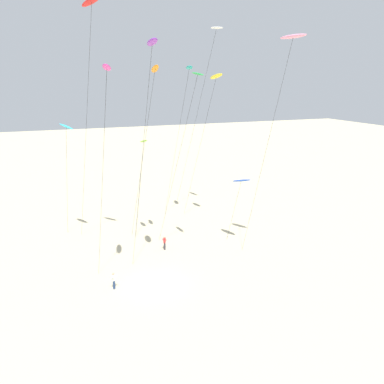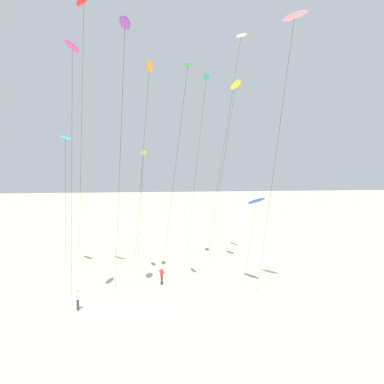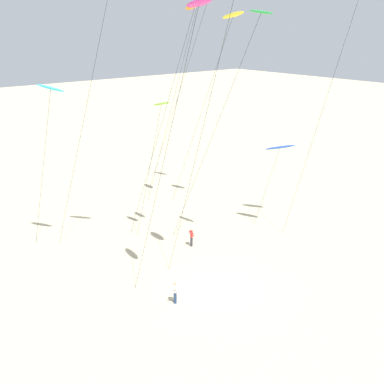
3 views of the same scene
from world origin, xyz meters
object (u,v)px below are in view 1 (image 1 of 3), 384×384
Objects in this scene: kite_red at (91,7)px; kite_blue at (241,181)px; kite_lime at (143,143)px; kite_white at (215,34)px; kite_teal at (189,70)px; kite_magenta at (107,71)px; kite_orange at (154,73)px; kite_flyer_middle at (165,242)px; kite_cyan at (66,128)px; kite_green at (196,80)px; kite_yellow at (216,78)px; kite_purple at (152,45)px; kite_pink at (292,40)px; kite_flyer_nearest at (114,280)px.

kite_red is 3.04× the size of kite_blue.
kite_white is (10.53, 4.48, 12.12)m from kite_lime.
kite_lime is at bearing 156.78° from kite_blue.
kite_magenta is at bearing -130.14° from kite_teal.
kite_orange is (0.46, -3.58, 7.36)m from kite_lime.
kite_orange is (5.56, -0.18, -5.52)m from kite_red.
kite_white reaches higher than kite_blue.
kite_cyan is at bearing 149.25° from kite_flyer_middle.
kite_orange is at bearing -82.67° from kite_lime.
kite_green is (-6.67, -2.92, 10.89)m from kite_blue.
kite_lime is (-6.66, -3.35, -7.85)m from kite_teal.
kite_lime is at bearing 97.33° from kite_orange.
kite_yellow is 0.90× the size of kite_purple.
kite_red is at bearing 155.55° from kite_pink.
kite_red is 11.19m from kite_green.
kite_green reaches higher than kite_cyan.
kite_red reaches higher than kite_teal.
kite_white is at bearing 92.10° from kite_pink.
kite_white reaches higher than kite_green.
kite_flyer_middle is (7.02, 6.62, 0.00)m from kite_flyer_nearest.
kite_yellow is 11.91× the size of kite_flyer_nearest.
kite_white is (15.79, 15.27, 4.76)m from kite_magenta.
kite_purple is (3.73, 0.56, 1.97)m from kite_magenta.
kite_purple reaches higher than kite_green.
kite_lime reaches higher than kite_blue.
kite_orange reaches higher than kite_magenta.
kite_flyer_nearest is at bearing 94.56° from kite_magenta.
kite_teal is 1.01× the size of kite_orange.
kite_pink is 27.16m from kite_flyer_nearest.
kite_lime is 0.62× the size of kite_orange.
kite_pink is (12.63, -0.54, 0.78)m from kite_purple.
kite_flyer_nearest is at bearing -170.95° from kite_green.
kite_purple is (-11.60, -5.92, 13.53)m from kite_blue.
kite_yellow reaches higher than kite_flyer_nearest.
kite_green is at bearing 22.34° from kite_magenta.
kite_orange is at bearing 145.94° from kite_pink.
kite_red is at bearing -146.27° from kite_lime.
kite_purple is 13.26× the size of kite_flyer_middle.
kite_yellow is 0.79× the size of kite_white.
kite_blue is at bearing -23.22° from kite_lime.
kite_green is at bearing -24.24° from kite_red.
kite_cyan is 15.68m from kite_magenta.
kite_white is 13.75m from kite_orange.
kite_purple is at bearing -129.37° from kite_white.
kite_lime is at bearing -156.96° from kite_white.
kite_pink reaches higher than kite_blue.
kite_magenta is 21.76m from kite_flyer_middle.
kite_blue is 17.60m from kite_flyer_nearest.
kite_green is 20.12m from kite_flyer_nearest.
kite_red is 18.00m from kite_pink.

